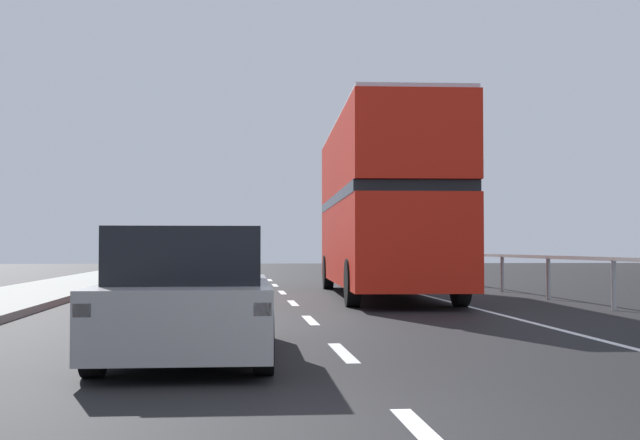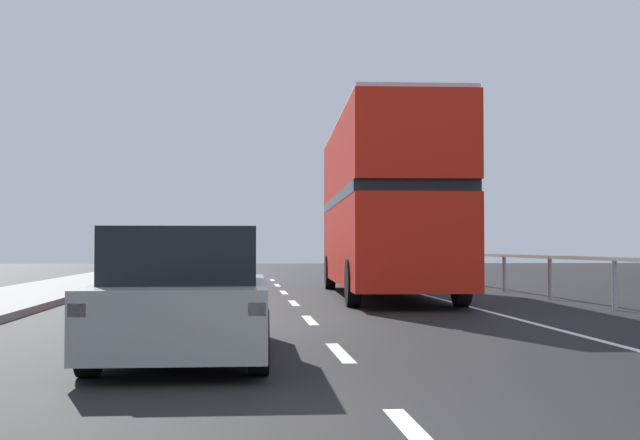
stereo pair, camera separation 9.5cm
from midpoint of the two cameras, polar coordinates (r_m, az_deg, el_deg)
The scene contains 4 objects.
lane_paint_markings at distance 13.98m, azimuth 9.37°, elevation -6.90°, with size 3.72×46.00×0.01m.
double_decker_bus_red at distance 21.43m, azimuth 4.50°, elevation 1.14°, with size 2.91×10.67×4.41m.
hatchback_car_near at distance 9.74m, azimuth -8.71°, elevation -5.05°, with size 1.86×4.46×1.45m.
sedan_car_ahead at distance 28.05m, azimuth -7.19°, elevation -3.08°, with size 1.88×4.07×1.31m.
Camera 2 is at (-1.15, -5.22, 1.24)m, focal length 47.44 mm.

